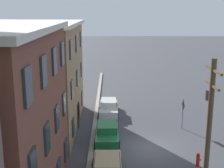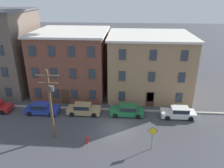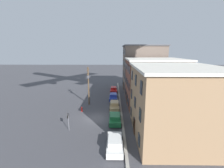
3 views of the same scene
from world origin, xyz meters
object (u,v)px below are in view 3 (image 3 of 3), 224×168
(car_white, at_px, (115,143))
(caution_sign, at_px, (68,119))
(car_blue, at_px, (113,97))
(fire_hydrant, at_px, (82,109))
(car_tan, at_px, (114,105))
(car_green, at_px, (115,118))
(utility_pole, at_px, (88,84))
(car_red, at_px, (114,89))

(car_white, xyz_separation_m, caution_sign, (-4.06, -6.58, 1.06))
(car_blue, height_order, fire_hydrant, car_blue)
(car_blue, xyz_separation_m, car_tan, (5.60, 0.24, 0.00))
(car_green, height_order, car_white, same)
(car_green, distance_m, utility_pole, 10.44)
(car_blue, distance_m, caution_sign, 15.41)
(utility_pole, bearing_deg, car_green, 34.17)
(utility_pole, relative_size, fire_hydrant, 8.34)
(car_blue, bearing_deg, car_red, 179.45)
(caution_sign, bearing_deg, car_tan, 141.85)
(car_tan, bearing_deg, car_green, 0.59)
(car_red, bearing_deg, caution_sign, -17.26)
(car_tan, xyz_separation_m, utility_pole, (-2.23, -5.41, 3.77))
(utility_pole, bearing_deg, car_tan, 67.60)
(fire_hydrant, bearing_deg, caution_sign, -3.84)
(car_red, bearing_deg, car_white, 0.38)
(caution_sign, relative_size, utility_pole, 0.34)
(caution_sign, bearing_deg, fire_hydrant, 176.16)
(car_green, bearing_deg, caution_sign, -68.87)
(car_red, height_order, car_green, same)
(car_blue, distance_m, car_white, 18.06)
(caution_sign, distance_m, fire_hydrant, 6.95)
(car_tan, distance_m, utility_pole, 6.96)
(car_white, bearing_deg, caution_sign, -121.68)
(car_tan, relative_size, utility_pole, 0.55)
(caution_sign, height_order, fire_hydrant, caution_sign)
(car_tan, xyz_separation_m, fire_hydrant, (1.59, -6.14, -0.27))
(fire_hydrant, bearing_deg, car_red, 156.71)
(car_red, height_order, utility_pole, utility_pole)
(car_blue, xyz_separation_m, utility_pole, (3.37, -5.17, 3.77))
(car_green, xyz_separation_m, fire_hydrant, (-4.24, -6.20, -0.27))
(car_green, distance_m, caution_sign, 7.22)
(car_green, bearing_deg, utility_pole, -145.83)
(car_red, bearing_deg, car_blue, -0.55)
(car_red, distance_m, car_tan, 12.27)
(car_tan, bearing_deg, fire_hydrant, -75.49)
(car_green, xyz_separation_m, car_white, (6.63, -0.07, 0.00))
(car_blue, height_order, caution_sign, caution_sign)
(car_white, distance_m, fire_hydrant, 12.48)
(car_blue, distance_m, car_green, 11.43)
(car_red, xyz_separation_m, fire_hydrant, (13.85, -5.96, -0.27))
(car_red, relative_size, caution_sign, 1.63)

